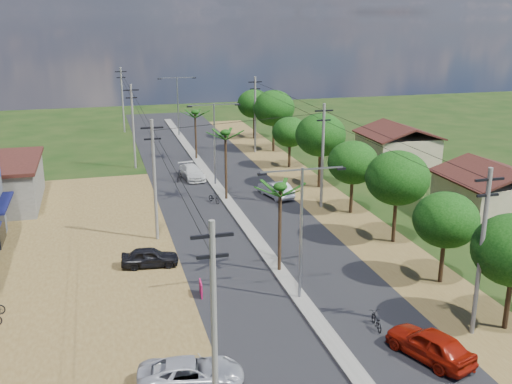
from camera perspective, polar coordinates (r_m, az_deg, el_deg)
ground at (r=35.80m, az=4.16°, el=-10.19°), size 160.00×160.00×0.00m
road at (r=49.07m, az=-1.58°, el=-2.50°), size 12.00×110.00×0.04m
median at (r=51.82m, az=-2.36°, el=-1.37°), size 1.00×90.00×0.18m
dirt_lot_west at (r=41.58m, az=-19.86°, el=-7.21°), size 18.00×46.00×0.04m
dirt_shoulder_east at (r=51.61m, az=7.63°, el=-1.67°), size 5.00×90.00×0.03m
house_east_near at (r=52.36m, az=21.58°, el=0.27°), size 7.60×7.50×4.60m
house_east_far at (r=67.60m, az=13.33°, el=4.52°), size 7.60×7.50×4.60m
tree_east_b at (r=38.11m, az=17.63°, el=-2.55°), size 4.00×4.00×5.83m
tree_east_c at (r=43.82m, az=13.32°, el=1.31°), size 4.60×4.60×6.83m
tree_east_d at (r=49.88m, az=9.22°, el=2.78°), size 4.20×4.20×6.13m
tree_east_e at (r=56.99m, az=6.16°, el=5.42°), size 4.80×4.80×7.14m
tree_east_f at (r=64.48m, az=3.23°, el=5.72°), size 3.80×3.80×5.52m
tree_east_g at (r=71.94m, az=1.70°, el=7.98°), size 5.00×5.00×7.38m
tree_east_h at (r=79.56m, az=-0.19°, el=8.40°), size 4.40×4.40×6.52m
palm_median_near at (r=37.28m, az=2.32°, el=0.12°), size 2.00×2.00×6.15m
palm_median_mid at (r=52.23m, az=-2.93°, el=5.36°), size 2.00×2.00×6.55m
palm_median_far at (r=67.82m, az=-5.82°, el=7.39°), size 2.00×2.00×5.85m
streetlight_near at (r=33.91m, az=4.32°, el=-2.96°), size 5.10×0.18×8.00m
streetlight_mid at (r=57.25m, az=-3.98°, el=5.22°), size 5.10×0.18×8.00m
streetlight_far at (r=81.58m, az=-7.46°, el=8.57°), size 5.10×0.18×8.00m
utility_pole_w_a at (r=23.40m, az=-4.02°, el=-12.55°), size 1.60×0.24×9.00m
utility_pole_w_b at (r=43.75m, az=-9.65°, el=1.36°), size 1.60×0.24×9.00m
utility_pole_w_c at (r=65.19m, az=-11.63°, el=6.30°), size 1.60×0.24×9.00m
utility_pole_w_d at (r=85.91m, az=-12.61°, el=8.70°), size 1.60×0.24×9.00m
utility_pole_e_a at (r=32.30m, az=20.67°, el=-5.12°), size 1.60×0.24×9.00m
utility_pole_e_b at (r=50.85m, az=6.36°, el=3.65°), size 1.60×0.24×9.00m
utility_pole_e_c at (r=71.39m, az=-0.09°, el=7.53°), size 1.60×0.24×9.00m
car_red_near at (r=31.02m, az=16.22°, el=-13.80°), size 3.32×4.89×1.55m
car_silver_mid at (r=54.43m, az=1.91°, el=0.23°), size 2.46×4.61×1.44m
car_white_far at (r=60.72m, az=-6.13°, el=1.84°), size 2.46×4.85×1.35m
car_parked_silver at (r=28.11m, az=-6.19°, el=-16.90°), size 5.02×2.82×1.33m
car_parked_dark at (r=40.41m, az=-10.07°, el=-6.16°), size 3.88×1.87×1.28m
moto_rider_east at (r=33.20m, az=11.39°, el=-11.97°), size 0.80×1.68×0.85m
moto_rider_west_a at (r=52.95m, az=-4.01°, el=-0.61°), size 1.14×1.73×0.86m
moto_rider_west_b at (r=60.02m, az=-7.31°, el=1.47°), size 1.13×1.78×1.04m
roadside_sign at (r=36.09m, az=-5.27°, el=-9.18°), size 0.14×1.11×0.92m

